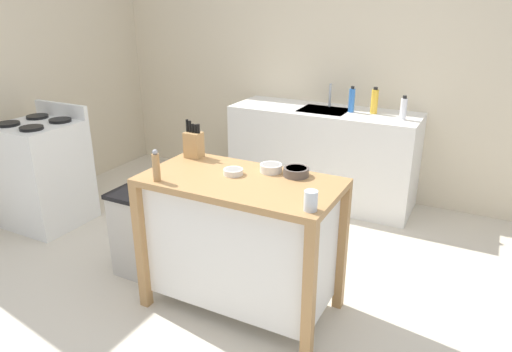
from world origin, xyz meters
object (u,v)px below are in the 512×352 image
(bowl_ceramic_small, at_px, (271,168))
(drinking_cup, at_px, (311,201))
(kitchen_island, at_px, (241,238))
(bowl_ceramic_wide, at_px, (233,172))
(knife_block, at_px, (194,144))
(bottle_dish_soap, at_px, (352,100))
(sink_faucet, at_px, (330,95))
(bowl_stoneware_deep, at_px, (296,172))
(pepper_grinder, at_px, (156,166))
(stove, at_px, (44,173))
(bottle_hand_soap, at_px, (374,101))
(bottle_spray_cleaner, at_px, (404,109))
(trash_bin, at_px, (140,233))

(bowl_ceramic_small, xyz_separation_m, drinking_cup, (0.41, -0.41, 0.03))
(kitchen_island, relative_size, bowl_ceramic_wide, 9.91)
(knife_block, xyz_separation_m, bottle_dish_soap, (0.57, 1.68, 0.04))
(bowl_ceramic_wide, bearing_deg, bottle_dish_soap, 84.54)
(sink_faucet, bearing_deg, bowl_ceramic_wide, -87.90)
(sink_faucet, bearing_deg, drinking_cup, -73.37)
(bottle_dish_soap, bearing_deg, bowl_ceramic_wide, -95.46)
(sink_faucet, bearing_deg, kitchen_island, -85.88)
(drinking_cup, bearing_deg, bowl_stoneware_deep, 121.27)
(knife_block, distance_m, sink_faucet, 1.83)
(bowl_ceramic_wide, height_order, pepper_grinder, pepper_grinder)
(bowl_stoneware_deep, height_order, bowl_ceramic_small, bowl_stoneware_deep)
(kitchen_island, height_order, bowl_ceramic_small, bowl_ceramic_small)
(bottle_dish_soap, bearing_deg, pepper_grinder, -103.61)
(sink_faucet, distance_m, stove, 2.67)
(drinking_cup, xyz_separation_m, stove, (-2.62, 0.49, -0.48))
(knife_block, distance_m, bowl_ceramic_small, 0.58)
(bowl_ceramic_wide, bearing_deg, bottle_hand_soap, 78.77)
(bowl_ceramic_wide, bearing_deg, knife_block, 157.33)
(kitchen_island, height_order, bottle_dish_soap, bottle_dish_soap)
(knife_block, relative_size, drinking_cup, 2.41)
(bowl_ceramic_small, relative_size, drinking_cup, 1.29)
(bowl_ceramic_small, relative_size, bottle_hand_soap, 0.57)
(bowl_ceramic_small, height_order, sink_faucet, sink_faucet)
(drinking_cup, relative_size, bottle_spray_cleaner, 0.51)
(pepper_grinder, bearing_deg, kitchen_island, 30.93)
(bowl_stoneware_deep, bearing_deg, bottle_hand_soap, 89.04)
(pepper_grinder, bearing_deg, sink_faucet, 83.22)
(knife_block, height_order, bowl_ceramic_wide, knife_block)
(bowl_ceramic_small, distance_m, pepper_grinder, 0.68)
(pepper_grinder, xyz_separation_m, stove, (-1.69, 0.53, -0.51))
(sink_faucet, relative_size, bottle_hand_soap, 0.93)
(bowl_stoneware_deep, bearing_deg, bottle_spray_cleaner, 79.29)
(bottle_dish_soap, height_order, stove, bottle_dish_soap)
(bowl_ceramic_wide, distance_m, bottle_hand_soap, 1.92)
(bowl_ceramic_wide, xyz_separation_m, bowl_stoneware_deep, (0.34, 0.15, 0.01))
(bowl_ceramic_wide, xyz_separation_m, sink_faucet, (-0.07, 1.97, 0.11))
(bottle_spray_cleaner, bearing_deg, trash_bin, -127.94)
(pepper_grinder, xyz_separation_m, sink_faucet, (0.27, 2.26, 0.04))
(trash_bin, bearing_deg, bottle_dish_soap, 63.63)
(bottle_hand_soap, bearing_deg, sink_faucet, 168.70)
(bowl_ceramic_small, relative_size, bottle_dish_soap, 0.57)
(knife_block, relative_size, bowl_stoneware_deep, 1.66)
(kitchen_island, xyz_separation_m, knife_block, (-0.47, 0.21, 0.48))
(bottle_spray_cleaner, bearing_deg, bowl_ceramic_small, -106.13)
(bowl_ceramic_wide, distance_m, trash_bin, 0.96)
(kitchen_island, relative_size, bowl_ceramic_small, 8.71)
(bowl_ceramic_small, relative_size, pepper_grinder, 0.71)
(knife_block, xyz_separation_m, bottle_hand_soap, (0.77, 1.71, 0.04))
(stove, bearing_deg, bowl_stoneware_deep, -2.01)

